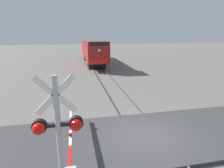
% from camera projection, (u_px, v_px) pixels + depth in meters
% --- Properties ---
extents(ground_plane, '(160.00, 160.00, 0.00)m').
position_uv_depth(ground_plane, '(145.00, 138.00, 8.82)').
color(ground_plane, '#605E59').
extents(rail_track_left, '(0.08, 80.00, 0.15)m').
position_uv_depth(rail_track_left, '(131.00, 138.00, 8.66)').
color(rail_track_left, '#59544C').
rests_on(rail_track_left, ground_plane).
extents(rail_track_right, '(0.08, 80.00, 0.15)m').
position_uv_depth(rail_track_right, '(159.00, 135.00, 8.94)').
color(rail_track_right, '#59544C').
rests_on(rail_track_right, ground_plane).
extents(road_surface, '(36.00, 4.63, 0.16)m').
position_uv_depth(road_surface, '(145.00, 136.00, 8.80)').
color(road_surface, '#38383A').
rests_on(road_surface, ground_plane).
extents(locomotive, '(2.81, 16.69, 3.84)m').
position_uv_depth(locomotive, '(93.00, 51.00, 30.56)').
color(locomotive, black).
rests_on(locomotive, ground_plane).
extents(crossing_signal, '(1.18, 0.33, 3.98)m').
position_uv_depth(crossing_signal, '(59.00, 136.00, 4.39)').
color(crossing_signal, '#ADADB2').
rests_on(crossing_signal, ground_plane).
extents(crossing_gate, '(0.36, 5.98, 1.31)m').
position_uv_depth(crossing_gate, '(71.00, 164.00, 5.86)').
color(crossing_gate, silver).
rests_on(crossing_gate, ground_plane).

